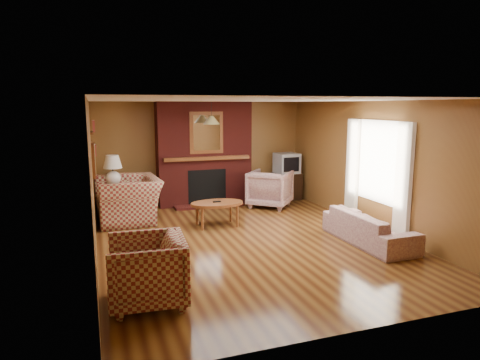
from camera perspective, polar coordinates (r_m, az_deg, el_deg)
name	(u,v)px	position (r m, az deg, el deg)	size (l,w,h in m)	color
floor	(248,240)	(7.53, 1.02, -7.98)	(6.50, 6.50, 0.00)	#43210E
ceiling	(248,100)	(7.17, 1.08, 10.59)	(6.50, 6.50, 0.00)	white
wall_back	(201,152)	(10.34, -5.16, 3.70)	(6.50, 6.50, 0.00)	brown
wall_front	(360,220)	(4.41, 15.76, -5.14)	(6.50, 6.50, 0.00)	brown
wall_left	(92,180)	(6.82, -19.08, -0.04)	(6.50, 6.50, 0.00)	brown
wall_right	(372,165)	(8.44, 17.21, 1.88)	(6.50, 6.50, 0.00)	brown
fireplace	(204,154)	(10.09, -4.79, 3.44)	(2.20, 0.82, 2.40)	#551612
window_right	(376,171)	(8.26, 17.73, 1.17)	(0.10, 1.85, 2.00)	silver
bookshelf	(94,140)	(8.66, -18.92, 5.09)	(0.09, 0.55, 0.71)	brown
botanical_print	(94,160)	(6.48, -18.95, 2.59)	(0.05, 0.40, 0.50)	brown
pendant_light	(212,120)	(9.37, -3.82, 7.98)	(0.36, 0.36, 0.48)	black
plaid_loveseat	(128,199)	(8.92, -14.68, -2.50)	(1.37, 1.20, 0.89)	maroon
plaid_armchair	(147,271)	(5.22, -12.32, -11.75)	(0.87, 0.90, 0.82)	maroon
floral_sofa	(369,228)	(7.63, 16.83, -6.09)	(1.83, 0.72, 0.54)	beige
floral_armchair	(270,189)	(9.89, 4.03, -1.16)	(0.89, 0.92, 0.84)	beige
coffee_table	(217,205)	(8.28, -3.09, -3.31)	(1.03, 0.64, 0.49)	brown
side_table	(114,201)	(9.40, -16.40, -2.68)	(0.49, 0.49, 0.66)	brown
table_lamp	(113,169)	(9.28, -16.61, 1.46)	(0.39, 0.39, 0.64)	white
tv_stand	(286,186)	(10.73, 6.19, -0.79)	(0.60, 0.55, 0.66)	black
crt_tv	(287,163)	(10.64, 6.26, 2.25)	(0.56, 0.56, 0.49)	#A3A6AB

